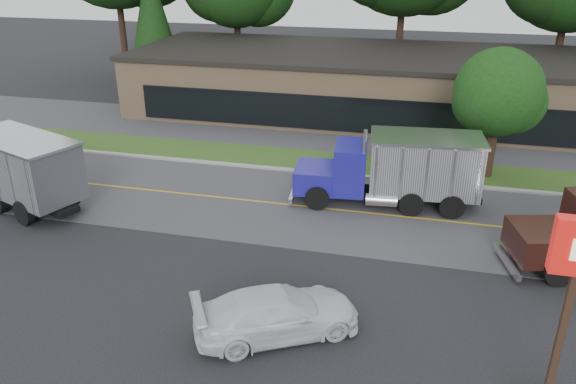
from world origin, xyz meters
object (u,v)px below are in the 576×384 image
dump_truck_red (7,165)px  bilo_sign (576,372)px  rally_car (277,313)px  dump_truck_blue (398,168)px

dump_truck_red → bilo_sign: bearing=179.4°
bilo_sign → rally_car: bearing=163.8°
dump_truck_blue → bilo_sign: bearing=105.8°
bilo_sign → dump_truck_red: bearing=158.4°
bilo_sign → dump_truck_blue: bilo_sign is taller
bilo_sign → dump_truck_red: 24.21m
dump_truck_red → dump_truck_blue: 18.05m
bilo_sign → dump_truck_blue: (-4.89, 12.81, -0.22)m
bilo_sign → dump_truck_red: size_ratio=0.60×
dump_truck_blue → rally_car: 11.00m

